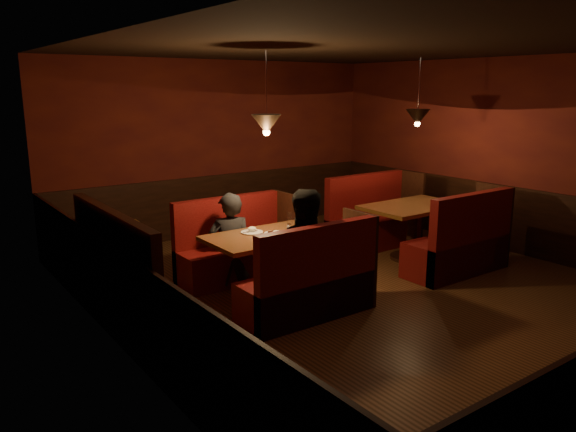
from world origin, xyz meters
TOP-DOWN VIEW (x-y plane):
  - room at (-0.28, 0.05)m, footprint 6.02×7.02m
  - main_table at (-1.07, 0.43)m, footprint 1.43×0.87m
  - main_bench_far at (-1.06, 1.24)m, footprint 1.57×0.56m
  - main_bench_near at (-1.06, -0.38)m, footprint 1.57×0.56m
  - second_table at (1.46, 0.47)m, footprint 1.43×0.91m
  - second_bench_far at (1.49, 1.33)m, footprint 1.58×0.59m
  - second_bench_near at (1.49, -0.38)m, footprint 1.58×0.59m
  - diner_a at (-1.26, 1.02)m, footprint 0.65×0.53m
  - diner_b at (-0.95, -0.20)m, footprint 1.03×0.94m

SIDE VIEW (x-z plane):
  - main_bench_far at x=-1.06m, z-range -0.19..0.88m
  - main_bench_near at x=-1.06m, z-range -0.19..0.88m
  - second_bench_far at x=1.49m, z-range -0.20..0.92m
  - second_bench_near at x=1.49m, z-range -0.20..0.92m
  - main_table at x=-1.07m, z-range 0.09..1.09m
  - second_table at x=1.46m, z-range 0.19..1.00m
  - diner_a at x=-1.26m, z-range 0.00..1.55m
  - diner_b at x=-0.95m, z-range 0.00..1.73m
  - room at x=-0.28m, z-range -0.41..2.51m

